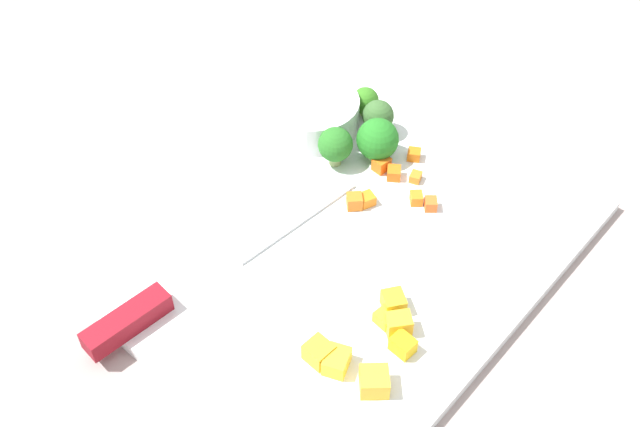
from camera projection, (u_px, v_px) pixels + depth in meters
ground_plane at (320, 230)px, 0.73m from camera, size 4.00×4.00×0.00m
cutting_board at (320, 225)px, 0.72m from camera, size 0.41×0.39×0.01m
prep_bowl at (313, 114)px, 0.80m from camera, size 0.09×0.09×0.03m
chef_knife at (179, 288)px, 0.66m from camera, size 0.29×0.05×0.02m
carrot_dice_0 at (416, 177)px, 0.75m from camera, size 0.01×0.01×0.01m
carrot_dice_1 at (394, 173)px, 0.75m from camera, size 0.02×0.02×0.01m
carrot_dice_2 at (416, 198)px, 0.73m from camera, size 0.02×0.02×0.01m
carrot_dice_3 at (414, 154)px, 0.77m from camera, size 0.02×0.02×0.01m
carrot_dice_4 at (385, 166)px, 0.76m from camera, size 0.02×0.01×0.01m
carrot_dice_5 at (367, 199)px, 0.73m from camera, size 0.02×0.02×0.01m
carrot_dice_6 at (431, 204)px, 0.73m from camera, size 0.02×0.02×0.01m
carrot_dice_7 at (354, 201)px, 0.73m from camera, size 0.02×0.02×0.01m
pepper_dice_0 at (384, 318)px, 0.64m from camera, size 0.02×0.02×0.01m
pepper_dice_1 at (403, 345)px, 0.62m from camera, size 0.02×0.02×0.01m
pepper_dice_2 at (393, 302)px, 0.65m from camera, size 0.03×0.03×0.02m
pepper_dice_3 at (337, 361)px, 0.61m from camera, size 0.03×0.03×0.02m
pepper_dice_4 at (399, 324)px, 0.63m from camera, size 0.03×0.03×0.02m
pepper_dice_5 at (319, 352)px, 0.61m from camera, size 0.02×0.02×0.02m
pepper_dice_6 at (374, 382)px, 0.59m from camera, size 0.03×0.03×0.02m
broccoli_floret_0 at (378, 116)px, 0.79m from camera, size 0.03×0.03×0.04m
broccoli_floret_1 at (365, 101)px, 0.81m from camera, size 0.03×0.03×0.03m
broccoli_floret_2 at (335, 145)px, 0.76m from camera, size 0.03×0.03×0.04m
broccoli_floret_3 at (378, 140)px, 0.76m from camera, size 0.04×0.04×0.05m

